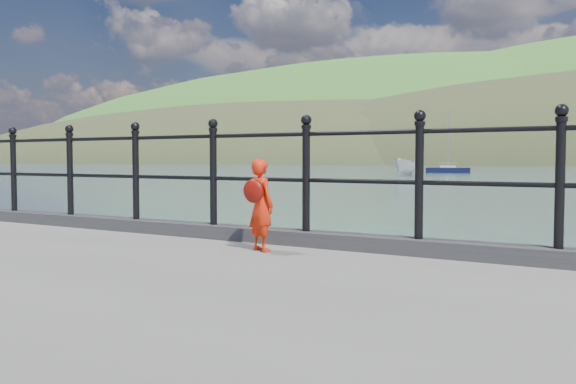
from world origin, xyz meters
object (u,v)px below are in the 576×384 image
Objects in this scene: railing at (258,165)px; sailboat_left at (448,170)px; launch_white at (405,167)px; child at (260,204)px.

railing is 76.80m from sailboat_left.
railing is 3.58× the size of launch_white.
sailboat_left is at bearing 104.69° from railing.
child is at bearing -54.02° from railing.
launch_white is 16.37m from sailboat_left.
railing is 20.24× the size of child.
launch_white is at bearing -104.90° from sailboat_left.
railing reaches higher than launch_white.
launch_white is at bearing 108.52° from railing.
railing reaches higher than child.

